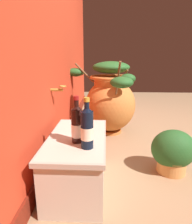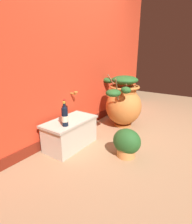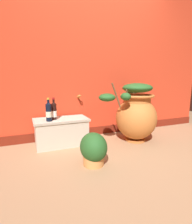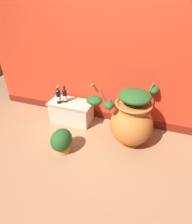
{
  "view_description": "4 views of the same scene",
  "coord_description": "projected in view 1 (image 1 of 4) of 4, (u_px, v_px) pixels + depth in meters",
  "views": [
    {
      "loc": [
        -1.83,
        0.65,
        0.9
      ],
      "look_at": [
        -0.11,
        0.74,
        0.42
      ],
      "focal_mm": 31.17,
      "sensor_mm": 36.0,
      "label": 1
    },
    {
      "loc": [
        -2.21,
        -0.69,
        1.22
      ],
      "look_at": [
        -0.13,
        0.74,
        0.39
      ],
      "focal_mm": 28.8,
      "sensor_mm": 36.0,
      "label": 2
    },
    {
      "loc": [
        -1.04,
        -1.55,
        0.91
      ],
      "look_at": [
        -0.15,
        0.64,
        0.48
      ],
      "focal_mm": 28.13,
      "sensor_mm": 36.0,
      "label": 3
    },
    {
      "loc": [
        0.66,
        -1.48,
        1.84
      ],
      "look_at": [
        -0.09,
        0.72,
        0.35
      ],
      "focal_mm": 28.04,
      "sensor_mm": 36.0,
      "label": 4
    }
  ],
  "objects": [
    {
      "name": "back_wall",
      "position": [
        43.0,
        11.0,
        1.68
      ],
      "size": [
        4.4,
        0.33,
        2.6
      ],
      "color": "red",
      "rests_on": "ground_plane"
    },
    {
      "name": "terracotta_urn",
      "position": [
        110.0,
        99.0,
        2.34
      ],
      "size": [
        0.94,
        0.87,
        0.88
      ],
      "color": "#C17033",
      "rests_on": "ground_plane"
    },
    {
      "name": "stone_ledge",
      "position": [
        78.0,
        159.0,
        1.39
      ],
      "size": [
        0.74,
        0.39,
        0.38
      ],
      "color": "beige",
      "rests_on": "ground_plane"
    },
    {
      "name": "potted_shrub",
      "position": [
        173.0,
        152.0,
        1.55
      ],
      "size": [
        0.29,
        0.34,
        0.36
      ],
      "color": "#D68E4C",
      "rests_on": "ground_plane"
    },
    {
      "name": "wine_bottle_middle",
      "position": [
        77.0,
        124.0,
        1.22
      ],
      "size": [
        0.07,
        0.07,
        0.3
      ],
      "color": "black",
      "rests_on": "stone_ledge"
    },
    {
      "name": "wine_bottle_left",
      "position": [
        87.0,
        127.0,
        1.14
      ],
      "size": [
        0.08,
        0.08,
        0.31
      ],
      "color": "black",
      "rests_on": "stone_ledge"
    },
    {
      "name": "ground_plane",
      "position": [
        169.0,
        150.0,
        1.97
      ],
      "size": [
        7.0,
        7.0,
        0.0
      ],
      "primitive_type": "plane",
      "color": "#9E7A56"
    }
  ]
}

